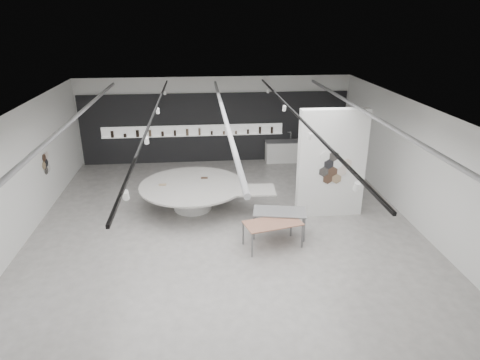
{
  "coord_description": "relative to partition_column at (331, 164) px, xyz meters",
  "views": [
    {
      "loc": [
        -0.73,
        -11.73,
        6.38
      ],
      "look_at": [
        0.54,
        1.2,
        1.26
      ],
      "focal_mm": 32.0,
      "sensor_mm": 36.0,
      "label": 1
    }
  ],
  "objects": [
    {
      "name": "back_wall_display",
      "position": [
        -3.58,
        5.94,
        -0.26
      ],
      "size": [
        11.8,
        0.27,
        3.1
      ],
      "color": "black",
      "rests_on": "ground"
    },
    {
      "name": "room",
      "position": [
        -3.59,
        -1.0,
        0.27
      ],
      "size": [
        12.02,
        14.02,
        3.82
      ],
      "color": "#A39F9A",
      "rests_on": "ground"
    },
    {
      "name": "partition_column",
      "position": [
        0.0,
        0.0,
        0.0
      ],
      "size": [
        2.2,
        0.38,
        3.6
      ],
      "color": "white",
      "rests_on": "ground"
    },
    {
      "name": "display_island",
      "position": [
        -4.47,
        0.83,
        -1.21
      ],
      "size": [
        4.68,
        3.8,
        0.92
      ],
      "rotation": [
        0.0,
        0.0,
        -0.06
      ],
      "color": "white",
      "rests_on": "ground"
    },
    {
      "name": "sample_table_wood",
      "position": [
        -2.23,
        -1.94,
        -1.09
      ],
      "size": [
        1.77,
        1.18,
        0.76
      ],
      "rotation": [
        0.0,
        0.0,
        0.24
      ],
      "color": "#9D6851",
      "rests_on": "ground"
    },
    {
      "name": "sample_table_stone",
      "position": [
        -1.91,
        -1.3,
        -1.06
      ],
      "size": [
        1.69,
        1.07,
        0.81
      ],
      "rotation": [
        0.0,
        0.0,
        -0.19
      ],
      "color": "slate",
      "rests_on": "ground"
    },
    {
      "name": "kitchen_counter",
      "position": [
        -0.43,
        5.53,
        -1.31
      ],
      "size": [
        1.72,
        0.69,
        1.35
      ],
      "rotation": [
        0.0,
        0.0,
        -0.01
      ],
      "color": "white",
      "rests_on": "ground"
    }
  ]
}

